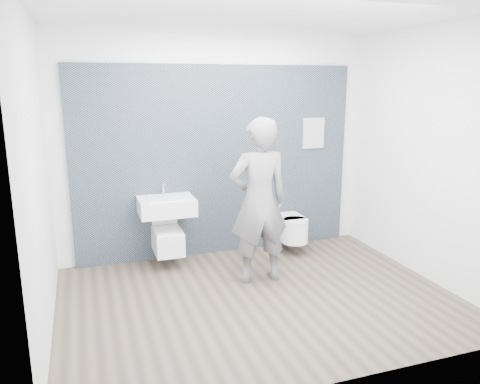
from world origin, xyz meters
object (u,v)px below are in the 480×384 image
object	(u,v)px
toilet_square	(168,239)
toilet_rounded	(291,228)
visitor	(259,201)
washbasin	(167,206)

from	to	relation	value
toilet_square	toilet_rounded	bearing A→B (deg)	-1.92
toilet_square	toilet_rounded	size ratio (longest dim) A/B	1.11
toilet_rounded	visitor	world-z (taller)	visitor
washbasin	visitor	xyz separation A→B (m)	(0.89, -0.75, 0.16)
visitor	washbasin	bearing A→B (deg)	-40.32
washbasin	visitor	bearing A→B (deg)	-40.24
toilet_square	visitor	size ratio (longest dim) A/B	0.35
washbasin	toilet_rounded	bearing A→B (deg)	-1.55
washbasin	toilet_square	bearing A→B (deg)	90.00
toilet_rounded	visitor	xyz separation A→B (m)	(-0.74, -0.71, 0.60)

